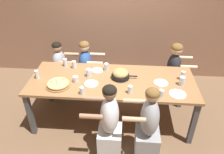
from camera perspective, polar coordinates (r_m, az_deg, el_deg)
ground_plane at (r=3.84m, az=-0.00°, el=-10.74°), size 18.00×18.00×0.00m
restaurant_back_panel at (r=4.46m, az=1.68°, el=19.23°), size 10.00×0.06×3.20m
dining_table at (r=3.38m, az=-0.00°, el=-1.75°), size 2.53×0.96×0.80m
pizza_board_main at (r=3.28m, az=-13.91°, el=-1.78°), size 0.36×0.36×0.06m
skillet_bowl at (r=3.35m, az=2.21°, el=0.71°), size 0.40×0.28×0.15m
empty_plate_a at (r=3.34m, az=12.65°, el=-1.52°), size 0.21×0.21×0.02m
empty_plate_b at (r=3.17m, az=16.74°, el=-4.30°), size 0.24×0.24×0.02m
empty_plate_c at (r=3.57m, az=-3.89°, el=1.73°), size 0.19×0.19×0.02m
empty_plate_d at (r=3.25m, az=-5.46°, el=-1.75°), size 0.21×0.21×0.02m
cocktail_glass_blue at (r=3.32m, az=-9.48°, el=-0.64°), size 0.08×0.08×0.11m
drinking_glass_a at (r=3.56m, az=-1.47°, el=2.55°), size 0.07×0.07×0.12m
drinking_glass_b at (r=3.41m, az=-6.10°, el=1.00°), size 0.08×0.08×0.13m
drinking_glass_c at (r=3.04m, az=12.75°, el=-4.34°), size 0.07×0.07×0.12m
drinking_glass_d at (r=3.54m, az=-19.00°, el=0.54°), size 0.06×0.06×0.13m
drinking_glass_e at (r=3.48m, az=17.95°, el=0.21°), size 0.06×0.06×0.14m
drinking_glass_f at (r=3.05m, az=-7.86°, el=-3.66°), size 0.06×0.06×0.11m
drinking_glass_g at (r=3.75m, az=-12.09°, el=3.59°), size 0.07×0.07×0.13m
drinking_glass_h at (r=3.67m, az=-9.86°, el=3.16°), size 0.08×0.08×0.12m
drinking_glass_i at (r=3.04m, az=4.73°, el=-3.39°), size 0.06×0.06×0.12m
drinking_glass_j at (r=3.35m, az=17.85°, el=-1.09°), size 0.08×0.08×0.14m
diner_far_left at (r=4.28m, az=-13.28°, el=1.55°), size 0.51×0.40×1.08m
diner_near_midright at (r=2.98m, az=9.40°, el=-13.09°), size 0.51×0.40×1.16m
diner_near_center at (r=2.96m, az=-0.65°, el=-12.60°), size 0.51×0.40×1.18m
diner_far_midleft at (r=4.15m, az=-6.76°, el=1.55°), size 0.51×0.40×1.11m
diner_far_right at (r=4.16m, az=15.58°, el=0.78°), size 0.51×0.40×1.13m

